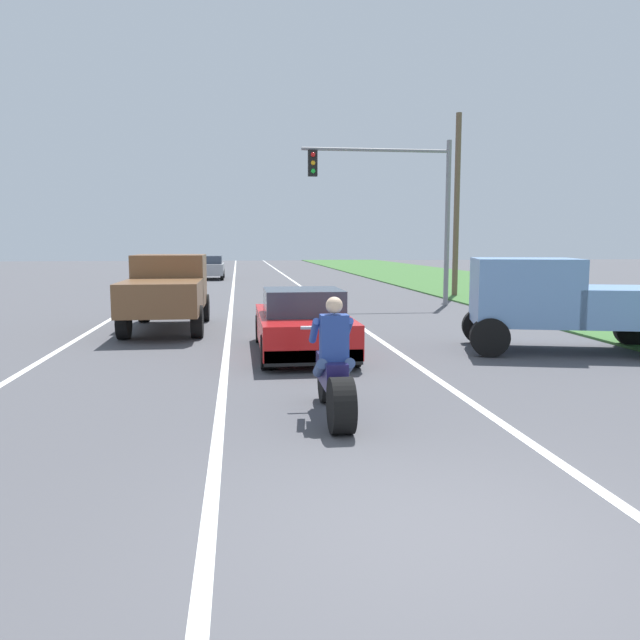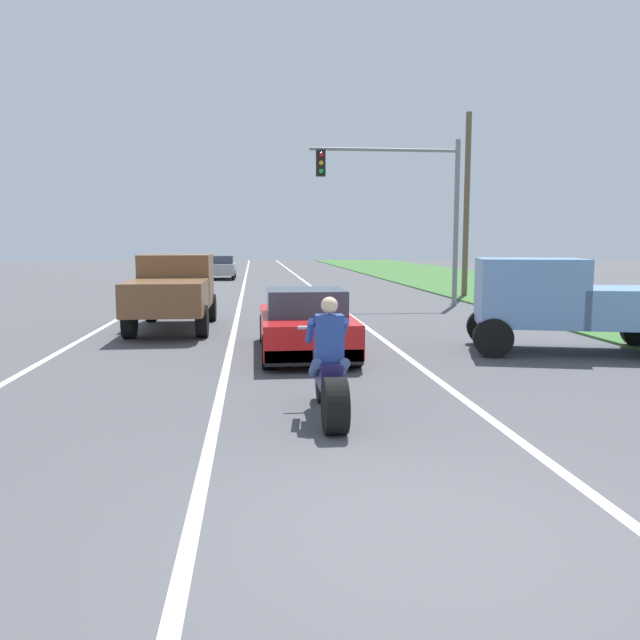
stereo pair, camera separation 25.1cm
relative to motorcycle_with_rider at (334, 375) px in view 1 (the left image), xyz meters
The scene contains 12 objects.
ground_plane 3.45m from the motorcycle_with_rider, 84.72° to the right, with size 160.00×160.00×0.00m, color #4C4C51.
lane_stripe_left_solid 17.39m from the motorcycle_with_rider, 107.02° to the left, with size 0.14×120.00×0.01m, color white.
lane_stripe_right_solid 16.76m from the motorcycle_with_rider, 82.76° to the left, with size 0.14×120.00×0.01m, color white.
lane_stripe_centre_dashed 16.70m from the motorcycle_with_rider, 95.11° to the left, with size 0.14×120.00×0.01m, color white.
grass_verge_right 20.64m from the motorcycle_with_rider, 53.64° to the left, with size 10.00×120.00×0.06m, color #3D6B33.
motorcycle_with_rider is the anchor object (origin of this frame).
sports_car_red 5.00m from the motorcycle_with_rider, 88.94° to the left, with size 1.84×4.30×1.37m.
pickup_truck_left_lane_brown 9.72m from the motorcycle_with_rider, 108.61° to the left, with size 2.02×4.80×1.98m.
pickup_truck_right_shoulder_light_blue 7.36m from the motorcycle_with_rider, 38.59° to the left, with size 5.14×3.14×1.98m.
traffic_light_mast_near 15.79m from the motorcycle_with_rider, 72.25° to the left, with size 5.47×0.34×6.00m.
utility_pole_roadside 20.34m from the motorcycle_with_rider, 66.28° to the left, with size 0.24×0.24×7.73m, color brown.
distant_car_far_ahead 33.26m from the motorcycle_with_rider, 95.19° to the left, with size 1.80×4.00×1.50m.
Camera 1 is at (-1.53, -4.59, 2.30)m, focal length 35.51 mm.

